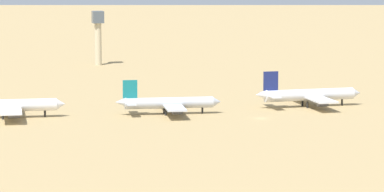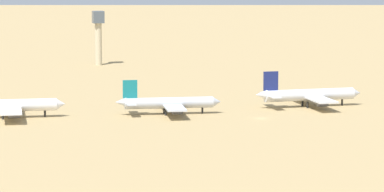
{
  "view_description": "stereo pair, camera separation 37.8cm",
  "coord_description": "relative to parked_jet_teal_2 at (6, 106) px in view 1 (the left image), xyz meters",
  "views": [
    {
      "loc": [
        -111.94,
        -344.26,
        58.34
      ],
      "look_at": [
        -19.37,
        15.99,
        6.0
      ],
      "focal_mm": 104.26,
      "sensor_mm": 36.0,
      "label": 1
    },
    {
      "loc": [
        -111.57,
        -344.35,
        58.34
      ],
      "look_at": [
        -19.37,
        15.99,
        6.0
      ],
      "focal_mm": 104.26,
      "sensor_mm": 36.0,
      "label": 2
    }
  ],
  "objects": [
    {
      "name": "parked_jet_navy_4",
      "position": [
        105.04,
        -1.15,
        0.06
      ],
      "size": [
        39.17,
        32.76,
        12.98
      ],
      "rotation": [
        0.0,
        0.0,
        0.01
      ],
      "color": "silver",
      "rests_on": "ground"
    },
    {
      "name": "control_tower",
      "position": [
        55.71,
        147.51,
        11.08
      ],
      "size": [
        5.2,
        5.2,
        25.32
      ],
      "color": "#C6B793",
      "rests_on": "ground"
    },
    {
      "name": "parked_jet_teal_2",
      "position": [
        0.0,
        0.0,
        0.0
      ],
      "size": [
        38.78,
        32.69,
        12.8
      ],
      "rotation": [
        0.0,
        0.0,
        -0.08
      ],
      "color": "white",
      "rests_on": "ground"
    },
    {
      "name": "parked_jet_teal_3",
      "position": [
        53.43,
        -5.43,
        -0.3
      ],
      "size": [
        35.99,
        30.44,
        11.88
      ],
      "rotation": [
        0.0,
        0.0,
        -0.1
      ],
      "color": "silver",
      "rests_on": "ground"
    },
    {
      "name": "ground",
      "position": [
        81.1,
        -21.67,
        -4.2
      ],
      "size": [
        4000.0,
        4000.0,
        0.0
      ],
      "primitive_type": "plane",
      "color": "tan"
    }
  ]
}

